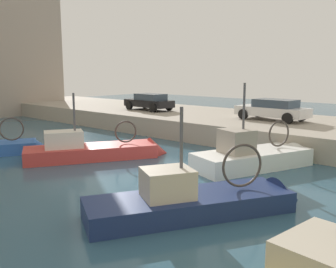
% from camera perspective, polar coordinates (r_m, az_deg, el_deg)
% --- Properties ---
extents(water_surface, '(80.00, 80.00, 0.00)m').
position_cam_1_polar(water_surface, '(15.13, -4.07, -6.69)').
color(water_surface, '#2D5166').
rests_on(water_surface, ground).
extents(quay_wall, '(9.00, 56.00, 1.20)m').
position_cam_1_polar(quay_wall, '(24.27, 15.75, 0.61)').
color(quay_wall, '#9E9384').
rests_on(quay_wall, ground).
extents(fishing_boat_red, '(6.95, 5.00, 4.04)m').
position_cam_1_polar(fishing_boat_red, '(18.83, -10.43, -3.21)').
color(fishing_boat_red, '#BC3833').
rests_on(fishing_boat_red, ground).
extents(fishing_boat_navy, '(6.95, 4.89, 4.05)m').
position_cam_1_polar(fishing_boat_navy, '(11.65, 5.19, -11.18)').
color(fishing_boat_navy, navy).
rests_on(fishing_boat_navy, ground).
extents(fishing_boat_white, '(6.45, 3.85, 4.60)m').
position_cam_1_polar(fishing_boat_white, '(17.29, 13.39, -4.43)').
color(fishing_boat_white, white).
rests_on(fishing_boat_white, ground).
extents(parked_car_black, '(2.03, 4.10, 1.26)m').
position_cam_1_polar(parked_car_black, '(29.15, -2.84, 4.90)').
color(parked_car_black, black).
rests_on(parked_car_black, quay_wall).
extents(parked_car_white, '(2.13, 4.46, 1.29)m').
position_cam_1_polar(parked_car_white, '(24.03, 15.51, 3.61)').
color(parked_car_white, silver).
rests_on(parked_car_white, quay_wall).
extents(waterfront_building_west_mid, '(7.64, 6.82, 20.39)m').
position_cam_1_polar(waterfront_building_west_mid, '(41.46, -22.93, 17.16)').
color(waterfront_building_west_mid, '#A39384').
rests_on(waterfront_building_west_mid, ground).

